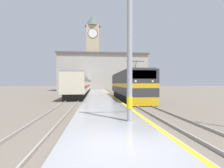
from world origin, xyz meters
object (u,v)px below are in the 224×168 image
object	(u,v)px
locomotive_train	(129,85)
passenger_train	(82,84)
catenary_mast	(132,34)
clock_tower	(93,50)

from	to	relation	value
locomotive_train	passenger_train	size ratio (longest dim) A/B	0.43
catenary_mast	passenger_train	bearing A→B (deg)	98.61
passenger_train	clock_tower	xyz separation A→B (m)	(2.05, 24.18, 11.85)
catenary_mast	clock_tower	distance (m)	54.14
locomotive_train	clock_tower	distance (m)	40.83
passenger_train	clock_tower	distance (m)	27.00
passenger_train	catenary_mast	distance (m)	29.56
passenger_train	clock_tower	bearing A→B (deg)	85.15
locomotive_train	clock_tower	size ratio (longest dim) A/B	0.57
locomotive_train	clock_tower	bearing A→B (deg)	97.48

